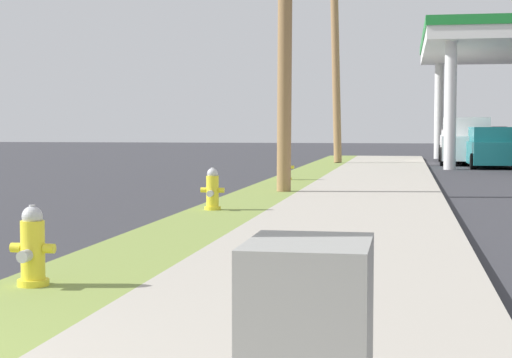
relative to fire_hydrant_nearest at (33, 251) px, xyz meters
name	(u,v)px	position (x,y,z in m)	size (l,w,h in m)	color
fire_hydrant_nearest	(33,251)	(0.00, 0.00, 0.00)	(0.42, 0.37, 0.74)	yellow
fire_hydrant_second	(212,191)	(0.02, 7.25, 0.00)	(0.42, 0.38, 0.74)	yellow
fire_hydrant_third	(287,168)	(0.12, 15.94, 0.00)	(0.42, 0.37, 0.74)	yellow
utility_pole_background	(335,49)	(0.49, 27.63, 4.33)	(0.85, 1.60, 9.14)	#937047
utility_cabinet	(308,358)	(2.94, -3.56, 0.11)	(0.60, 0.76, 0.96)	slate
car_teal_by_far_pump	(491,149)	(6.65, 26.80, 0.28)	(2.08, 4.56, 1.57)	#197075
truck_white_at_forecourt	(465,143)	(5.85, 29.86, 0.47)	(2.24, 5.45, 1.97)	white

